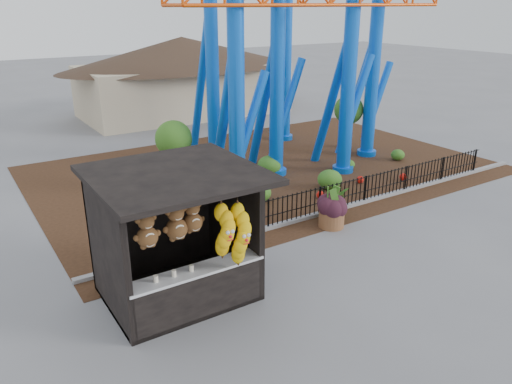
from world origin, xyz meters
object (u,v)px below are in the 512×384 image
terracotta_planter (331,218)px  prize_booth (180,241)px  potted_plant (333,204)px  roller_coaster (287,4)px

terracotta_planter → prize_booth: bearing=-167.5°
prize_booth → potted_plant: size_ratio=3.46×
roller_coaster → terracotta_planter: size_ratio=13.97×
terracotta_planter → roller_coaster: bearing=67.2°
roller_coaster → potted_plant: roller_coaster is taller
roller_coaster → terracotta_planter: roller_coaster is taller
terracotta_planter → potted_plant: potted_plant is taller
prize_booth → roller_coaster: bearing=42.0°
prize_booth → terracotta_planter: (5.56, 1.24, -1.23)m
roller_coaster → terracotta_planter: (-2.56, -6.08, -6.15)m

